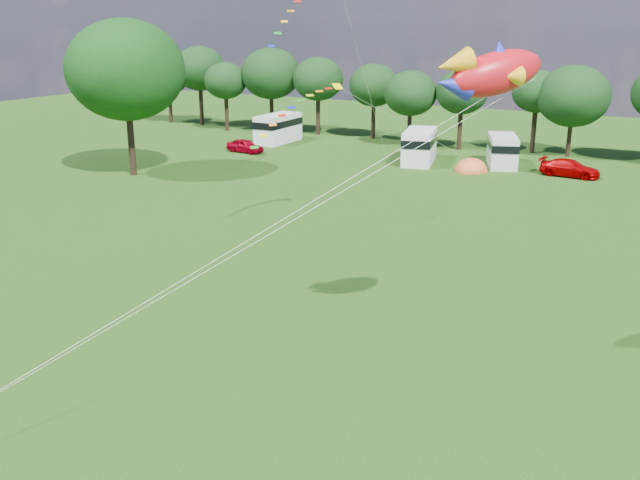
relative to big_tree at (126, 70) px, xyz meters
The scene contains 11 objects.
ground_plane 42.02m from the big_tree, 43.03° to the right, with size 180.00×180.00×0.00m, color black.
tree_line 44.52m from the big_tree, 37.40° to the left, with size 102.98×10.98×10.27m.
big_tree is the anchor object (origin of this frame).
car_a 16.28m from the big_tree, 80.51° to the left, with size 1.63×4.15×1.38m, color #9A0013.
car_c 39.09m from the big_tree, 28.16° to the left, with size 2.07×4.92×1.48m, color #9E0002.
campervan_a 22.07m from the big_tree, 84.67° to the left, with size 2.77×6.32×3.08m.
campervan_b 27.49m from the big_tree, 41.37° to the left, with size 4.21×6.81×3.10m.
campervan_c 34.50m from the big_tree, 36.12° to the left, with size 4.30×6.23×2.81m.
tent_orange 31.42m from the big_tree, 32.14° to the left, with size 3.00×3.29×2.35m.
fish_kite 42.79m from the big_tree, 29.44° to the right, with size 3.72×3.94×2.30m.
streamer_kite_b 22.97m from the big_tree, 18.74° to the right, with size 4.19×4.68×3.79m.
Camera 1 is at (14.42, -17.82, 13.25)m, focal length 40.00 mm.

